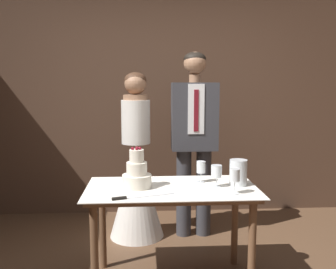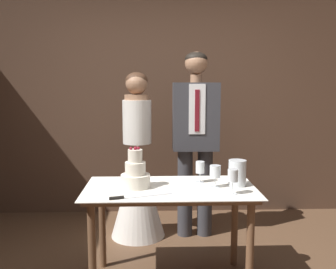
{
  "view_description": "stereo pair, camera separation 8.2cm",
  "coord_description": "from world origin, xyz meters",
  "px_view_note": "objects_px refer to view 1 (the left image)",
  "views": [
    {
      "loc": [
        -0.12,
        -2.4,
        1.53
      ],
      "look_at": [
        0.07,
        0.79,
        1.09
      ],
      "focal_mm": 40.0,
      "sensor_mm": 36.0,
      "label": 1
    },
    {
      "loc": [
        -0.04,
        -2.4,
        1.53
      ],
      "look_at": [
        0.07,
        0.79,
        1.09
      ],
      "focal_mm": 40.0,
      "sensor_mm": 36.0,
      "label": 2
    }
  ],
  "objects_px": {
    "tiered_cake": "(137,174)",
    "wine_glass_middle": "(201,168)",
    "cake_knife": "(132,197)",
    "bride": "(136,177)",
    "groom": "(194,133)",
    "wine_glass_near": "(217,172)",
    "wine_glass_far": "(235,176)",
    "cake_table": "(172,200)",
    "hurricane_candle": "(238,173)"
  },
  "relations": [
    {
      "from": "wine_glass_near",
      "to": "wine_glass_middle",
      "type": "distance_m",
      "value": 0.18
    },
    {
      "from": "hurricane_candle",
      "to": "groom",
      "type": "xyz_separation_m",
      "value": [
        -0.23,
        0.87,
        0.2
      ]
    },
    {
      "from": "wine_glass_middle",
      "to": "bride",
      "type": "height_order",
      "value": "bride"
    },
    {
      "from": "cake_knife",
      "to": "wine_glass_far",
      "type": "relative_size",
      "value": 2.42
    },
    {
      "from": "cake_table",
      "to": "hurricane_candle",
      "type": "relative_size",
      "value": 6.48
    },
    {
      "from": "wine_glass_near",
      "to": "cake_knife",
      "type": "bearing_deg",
      "value": -158.56
    },
    {
      "from": "bride",
      "to": "groom",
      "type": "distance_m",
      "value": 0.72
    },
    {
      "from": "wine_glass_near",
      "to": "wine_glass_middle",
      "type": "bearing_deg",
      "value": 122.5
    },
    {
      "from": "cake_table",
      "to": "cake_knife",
      "type": "height_order",
      "value": "cake_knife"
    },
    {
      "from": "cake_knife",
      "to": "wine_glass_middle",
      "type": "xyz_separation_m",
      "value": [
        0.53,
        0.4,
        0.1
      ]
    },
    {
      "from": "cake_knife",
      "to": "hurricane_candle",
      "type": "relative_size",
      "value": 2.19
    },
    {
      "from": "cake_table",
      "to": "wine_glass_middle",
      "type": "xyz_separation_m",
      "value": [
        0.24,
        0.14,
        0.21
      ]
    },
    {
      "from": "cake_table",
      "to": "wine_glass_far",
      "type": "height_order",
      "value": "wine_glass_far"
    },
    {
      "from": "wine_glass_middle",
      "to": "tiered_cake",
      "type": "bearing_deg",
      "value": -165.9
    },
    {
      "from": "tiered_cake",
      "to": "cake_knife",
      "type": "bearing_deg",
      "value": -96.3
    },
    {
      "from": "tiered_cake",
      "to": "bride",
      "type": "xyz_separation_m",
      "value": [
        -0.03,
        0.89,
        -0.25
      ]
    },
    {
      "from": "bride",
      "to": "wine_glass_far",
      "type": "bearing_deg",
      "value": -56.51
    },
    {
      "from": "hurricane_candle",
      "to": "groom",
      "type": "height_order",
      "value": "groom"
    },
    {
      "from": "tiered_cake",
      "to": "cake_table",
      "type": "bearing_deg",
      "value": -3.06
    },
    {
      "from": "tiered_cake",
      "to": "wine_glass_middle",
      "type": "xyz_separation_m",
      "value": [
        0.5,
        0.13,
        0.01
      ]
    },
    {
      "from": "wine_glass_middle",
      "to": "groom",
      "type": "height_order",
      "value": "groom"
    },
    {
      "from": "wine_glass_middle",
      "to": "hurricane_candle",
      "type": "height_order",
      "value": "hurricane_candle"
    },
    {
      "from": "cake_table",
      "to": "wine_glass_middle",
      "type": "relative_size",
      "value": 7.68
    },
    {
      "from": "wine_glass_middle",
      "to": "wine_glass_far",
      "type": "relative_size",
      "value": 0.93
    },
    {
      "from": "cake_knife",
      "to": "wine_glass_far",
      "type": "height_order",
      "value": "wine_glass_far"
    },
    {
      "from": "groom",
      "to": "cake_table",
      "type": "bearing_deg",
      "value": -107.69
    },
    {
      "from": "cake_table",
      "to": "tiered_cake",
      "type": "xyz_separation_m",
      "value": [
        -0.26,
        0.01,
        0.2
      ]
    },
    {
      "from": "cake_table",
      "to": "groom",
      "type": "bearing_deg",
      "value": 72.31
    },
    {
      "from": "cake_knife",
      "to": "bride",
      "type": "relative_size",
      "value": 0.27
    },
    {
      "from": "tiered_cake",
      "to": "cake_knife",
      "type": "distance_m",
      "value": 0.29
    },
    {
      "from": "cake_knife",
      "to": "wine_glass_far",
      "type": "xyz_separation_m",
      "value": [
        0.73,
        0.07,
        0.12
      ]
    },
    {
      "from": "cake_knife",
      "to": "wine_glass_middle",
      "type": "height_order",
      "value": "wine_glass_middle"
    },
    {
      "from": "cake_knife",
      "to": "wine_glass_near",
      "type": "distance_m",
      "value": 0.69
    },
    {
      "from": "hurricane_candle",
      "to": "wine_glass_near",
      "type": "bearing_deg",
      "value": -167.98
    },
    {
      "from": "tiered_cake",
      "to": "wine_glass_near",
      "type": "distance_m",
      "value": 0.6
    },
    {
      "from": "cake_table",
      "to": "wine_glass_near",
      "type": "bearing_deg",
      "value": -1.59
    },
    {
      "from": "cake_table",
      "to": "cake_knife",
      "type": "xyz_separation_m",
      "value": [
        -0.29,
        -0.26,
        0.11
      ]
    },
    {
      "from": "bride",
      "to": "cake_knife",
      "type": "bearing_deg",
      "value": -90.21
    },
    {
      "from": "cake_table",
      "to": "tiered_cake",
      "type": "distance_m",
      "value": 0.33
    },
    {
      "from": "cake_table",
      "to": "hurricane_candle",
      "type": "bearing_deg",
      "value": 3.13
    },
    {
      "from": "wine_glass_far",
      "to": "wine_glass_near",
      "type": "bearing_deg",
      "value": 117.99
    },
    {
      "from": "tiered_cake",
      "to": "bride",
      "type": "distance_m",
      "value": 0.92
    },
    {
      "from": "cake_table",
      "to": "wine_glass_middle",
      "type": "height_order",
      "value": "wine_glass_middle"
    },
    {
      "from": "wine_glass_near",
      "to": "groom",
      "type": "distance_m",
      "value": 0.93
    },
    {
      "from": "groom",
      "to": "wine_glass_far",
      "type": "bearing_deg",
      "value": -82.32
    },
    {
      "from": "wine_glass_near",
      "to": "wine_glass_far",
      "type": "height_order",
      "value": "wine_glass_far"
    },
    {
      "from": "wine_glass_middle",
      "to": "wine_glass_far",
      "type": "height_order",
      "value": "wine_glass_far"
    },
    {
      "from": "cake_table",
      "to": "groom",
      "type": "height_order",
      "value": "groom"
    },
    {
      "from": "cake_table",
      "to": "cake_knife",
      "type": "bearing_deg",
      "value": -138.63
    },
    {
      "from": "wine_glass_middle",
      "to": "wine_glass_far",
      "type": "bearing_deg",
      "value": -59.9
    }
  ]
}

